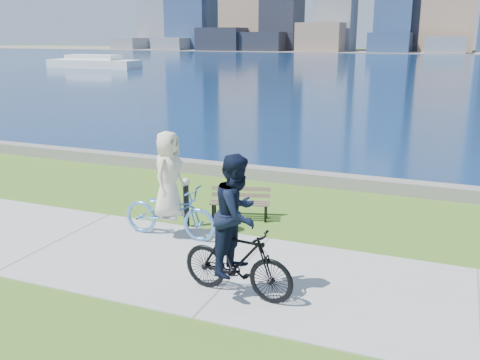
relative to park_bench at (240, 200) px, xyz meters
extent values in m
plane|color=#3C661A|center=(1.06, -2.75, -0.43)|extent=(320.00, 320.00, 0.00)
cube|color=#9F9F9A|center=(1.06, -2.75, -0.42)|extent=(80.00, 3.50, 0.02)
cube|color=slate|center=(1.06, 3.45, -0.26)|extent=(90.00, 0.50, 0.35)
cube|color=#0B2348|center=(1.06, 69.25, -0.43)|extent=(320.00, 131.00, 0.01)
cube|color=slate|center=(1.06, 127.25, -0.37)|extent=(320.00, 30.00, 0.12)
cube|color=slate|center=(-81.87, 119.76, 1.13)|extent=(7.33, 8.95, 3.14)
cube|color=slate|center=(-67.45, 117.97, 1.16)|extent=(8.57, 8.28, 3.18)
cube|color=black|center=(-52.67, 116.91, 2.42)|extent=(11.26, 8.14, 5.71)
cube|color=black|center=(-42.03, 117.24, 1.88)|extent=(11.03, 6.79, 4.64)
cube|color=#866A52|center=(-27.25, 117.32, 2.93)|extent=(10.43, 7.88, 6.72)
cube|color=navy|center=(-11.30, 118.62, 1.80)|extent=(9.10, 9.08, 4.48)
cube|color=slate|center=(0.75, 117.62, 1.38)|extent=(8.33, 8.72, 3.62)
cube|color=white|center=(-38.44, 45.64, 0.08)|extent=(12.07, 3.45, 1.03)
cube|color=white|center=(-38.44, 45.64, 0.90)|extent=(6.90, 2.59, 0.60)
cube|color=black|center=(-0.51, -0.39, -0.24)|extent=(0.06, 0.06, 0.39)
cube|color=black|center=(0.64, -0.05, -0.24)|extent=(0.06, 0.06, 0.39)
cube|color=black|center=(-0.60, -0.09, -0.24)|extent=(0.06, 0.06, 0.39)
cube|color=black|center=(0.55, 0.24, -0.24)|extent=(0.06, 0.06, 0.39)
cube|color=brown|center=(0.06, -0.22, -0.03)|extent=(1.34, 0.47, 0.03)
cube|color=brown|center=(0.03, -0.09, -0.03)|extent=(1.34, 0.47, 0.03)
cube|color=brown|center=(-0.01, 0.04, -0.03)|extent=(1.34, 0.47, 0.03)
cube|color=brown|center=(-0.04, 0.14, 0.08)|extent=(1.33, 0.44, 0.10)
cube|color=brown|center=(-0.05, 0.17, 0.23)|extent=(1.33, 0.44, 0.10)
cylinder|color=black|center=(-0.88, -0.99, 0.06)|extent=(0.13, 0.13, 1.00)
sphere|color=beige|center=(-0.88, -0.99, 0.60)|extent=(0.18, 0.18, 0.18)
imported|color=#5C9BE1|center=(-0.91, -1.67, 0.13)|extent=(0.77, 2.10, 1.09)
imported|color=white|center=(-0.91, -1.67, 0.92)|extent=(0.60, 0.91, 1.81)
imported|color=black|center=(1.40, -3.56, 0.17)|extent=(0.75, 2.00, 1.18)
imported|color=black|center=(1.40, -3.56, 0.98)|extent=(0.80, 0.99, 1.92)
camera|label=1|loc=(4.43, -10.88, 3.70)|focal=40.00mm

